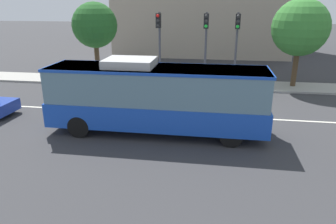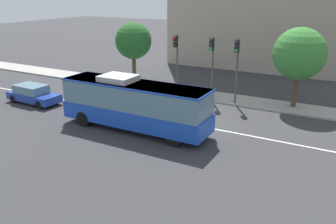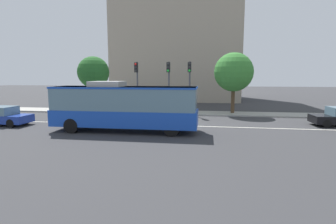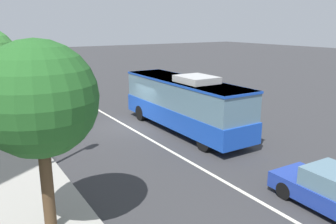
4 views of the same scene
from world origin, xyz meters
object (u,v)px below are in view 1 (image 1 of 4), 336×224
(street_tree_kerbside_centre, at_px, (300,28))
(traffic_light_near_corner, at_px, (237,38))
(street_tree_kerbside_right, at_px, (95,25))
(traffic_light_far_corner, at_px, (206,38))
(transit_bus, at_px, (156,95))
(traffic_light_mid_block, at_px, (159,37))

(street_tree_kerbside_centre, bearing_deg, traffic_light_near_corner, -162.37)
(traffic_light_near_corner, relative_size, street_tree_kerbside_right, 0.88)
(traffic_light_near_corner, bearing_deg, traffic_light_far_corner, -89.30)
(transit_bus, height_order, traffic_light_near_corner, traffic_light_near_corner)
(traffic_light_mid_block, height_order, traffic_light_far_corner, same)
(traffic_light_far_corner, relative_size, street_tree_kerbside_centre, 0.85)
(traffic_light_near_corner, height_order, traffic_light_far_corner, same)
(traffic_light_near_corner, height_order, street_tree_kerbside_right, street_tree_kerbside_right)
(transit_bus, height_order, street_tree_kerbside_centre, street_tree_kerbside_centre)
(traffic_light_near_corner, xyz_separation_m, street_tree_kerbside_right, (-10.30, 1.22, 0.63))
(traffic_light_mid_block, bearing_deg, transit_bus, 14.54)
(street_tree_kerbside_right, bearing_deg, traffic_light_near_corner, -6.77)
(street_tree_kerbside_centre, xyz_separation_m, street_tree_kerbside_right, (-14.55, -0.13, 0.01))
(street_tree_kerbside_right, bearing_deg, transit_bus, -55.75)
(street_tree_kerbside_centre, bearing_deg, street_tree_kerbside_right, -179.49)
(traffic_light_mid_block, bearing_deg, traffic_light_near_corner, 94.12)
(traffic_light_mid_block, xyz_separation_m, street_tree_kerbside_right, (-5.04, 1.12, 0.63))
(transit_bus, bearing_deg, street_tree_kerbside_centre, 49.12)
(transit_bus, distance_m, traffic_light_far_corner, 8.61)
(traffic_light_far_corner, bearing_deg, street_tree_kerbside_right, -95.83)
(traffic_light_near_corner, bearing_deg, street_tree_kerbside_right, -94.39)
(street_tree_kerbside_centre, bearing_deg, traffic_light_mid_block, -172.54)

